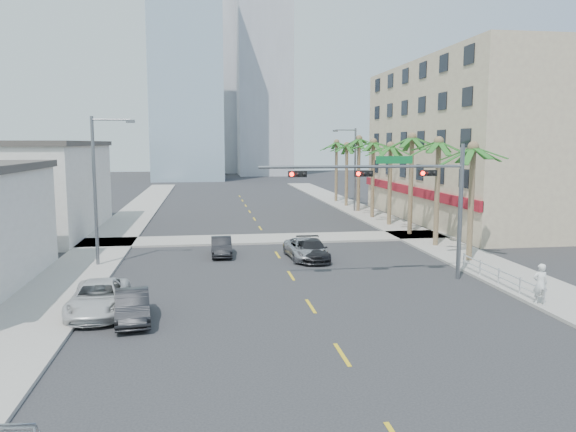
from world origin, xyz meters
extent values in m
plane|color=#262628|center=(0.00, 0.00, 0.00)|extent=(260.00, 260.00, 0.00)
cube|color=gray|center=(12.00, 20.00, 0.07)|extent=(4.00, 120.00, 0.15)
cube|color=gray|center=(-12.00, 20.00, 0.07)|extent=(4.00, 120.00, 0.15)
cube|color=gray|center=(0.00, 22.00, 0.07)|extent=(80.00, 4.00, 0.15)
cube|color=tan|center=(22.00, 30.00, 7.50)|extent=(15.00, 28.00, 15.00)
cube|color=maroon|center=(14.40, 30.00, 3.00)|extent=(0.30, 28.00, 0.80)
cube|color=beige|center=(-19.50, 28.00, 3.60)|extent=(11.00, 18.00, 7.20)
cube|color=#99B2C6|center=(-8.00, 95.00, 24.00)|extent=(14.00, 14.00, 48.00)
cube|color=#ADADB2|center=(9.00, 110.00, 30.00)|extent=(12.00, 12.00, 60.00)
cube|color=#ADADB2|center=(-3.00, 125.00, 21.00)|extent=(16.00, 16.00, 42.00)
cylinder|color=slate|center=(9.00, 8.00, 3.60)|extent=(0.24, 0.24, 7.20)
cylinder|color=slate|center=(3.50, 8.00, 6.20)|extent=(11.00, 0.16, 0.16)
cube|color=#0C662D|center=(5.20, 8.00, 6.55)|extent=(2.00, 0.05, 0.40)
cube|color=black|center=(7.00, 7.85, 5.85)|extent=(0.95, 0.28, 0.32)
sphere|color=#FF0C05|center=(6.68, 7.69, 5.85)|extent=(0.22, 0.22, 0.22)
cube|color=black|center=(3.50, 7.85, 5.85)|extent=(0.95, 0.28, 0.32)
sphere|color=#FF0C05|center=(3.18, 7.69, 5.85)|extent=(0.22, 0.22, 0.22)
cube|color=black|center=(0.00, 7.85, 5.85)|extent=(0.95, 0.28, 0.32)
sphere|color=#FF0C05|center=(-0.32, 7.69, 5.85)|extent=(0.22, 0.22, 0.22)
cylinder|color=brown|center=(11.60, 12.00, 3.60)|extent=(0.36, 0.36, 7.20)
cylinder|color=brown|center=(11.60, 17.20, 3.78)|extent=(0.36, 0.36, 7.56)
cylinder|color=brown|center=(11.60, 22.40, 3.96)|extent=(0.36, 0.36, 7.92)
cylinder|color=brown|center=(11.60, 27.60, 3.60)|extent=(0.36, 0.36, 7.20)
cylinder|color=brown|center=(11.60, 32.80, 3.78)|extent=(0.36, 0.36, 7.56)
cylinder|color=brown|center=(11.60, 38.00, 3.96)|extent=(0.36, 0.36, 7.92)
cylinder|color=brown|center=(11.60, 43.20, 3.60)|extent=(0.36, 0.36, 7.20)
cylinder|color=brown|center=(11.60, 48.40, 3.78)|extent=(0.36, 0.36, 7.56)
cylinder|color=slate|center=(-11.20, 14.00, 4.50)|extent=(0.20, 0.20, 9.00)
cylinder|color=slate|center=(-10.10, 14.00, 8.80)|extent=(2.20, 0.12, 0.12)
cube|color=slate|center=(-9.00, 14.00, 8.70)|extent=(0.50, 0.25, 0.18)
cylinder|color=slate|center=(11.20, 38.00, 4.50)|extent=(0.20, 0.20, 9.00)
cylinder|color=slate|center=(10.10, 38.00, 8.80)|extent=(2.20, 0.12, 0.12)
cube|color=slate|center=(9.00, 38.00, 8.70)|extent=(0.50, 0.25, 0.18)
cylinder|color=silver|center=(10.30, 6.00, 0.55)|extent=(0.08, 8.00, 0.08)
cylinder|color=silver|center=(10.30, 6.00, 0.90)|extent=(0.08, 8.00, 0.08)
cylinder|color=silver|center=(10.30, 2.00, 0.50)|extent=(0.08, 0.08, 1.00)
cylinder|color=silver|center=(10.30, 4.00, 0.50)|extent=(0.08, 0.08, 1.00)
cylinder|color=silver|center=(10.30, 6.00, 0.50)|extent=(0.08, 0.08, 1.00)
cylinder|color=silver|center=(10.30, 8.00, 0.50)|extent=(0.08, 0.08, 1.00)
cylinder|color=silver|center=(10.30, 10.00, 0.50)|extent=(0.08, 0.08, 1.00)
imported|color=black|center=(-7.80, 2.93, 0.65)|extent=(1.87, 4.08, 1.30)
imported|color=silver|center=(-9.40, 4.25, 0.71)|extent=(2.53, 5.17, 1.41)
imported|color=black|center=(-3.72, 16.29, 0.62)|extent=(1.33, 3.78, 1.24)
imported|color=#AAAAAF|center=(1.62, 14.46, 0.65)|extent=(2.44, 4.83, 1.31)
imported|color=black|center=(2.00, 14.11, 0.64)|extent=(1.90, 4.48, 1.29)
imported|color=white|center=(10.30, 2.38, 1.09)|extent=(0.72, 0.50, 1.87)
camera|label=1|loc=(-4.66, -20.54, 7.44)|focal=35.00mm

